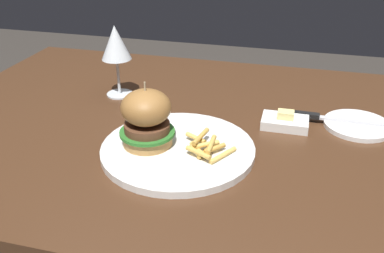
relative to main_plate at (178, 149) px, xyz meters
name	(u,v)px	position (x,y,z in m)	size (l,w,h in m)	color
dining_table	(198,160)	(0.01, 0.13, -0.10)	(1.24, 0.85, 0.74)	#472B19
main_plate	(178,149)	(0.00, 0.00, 0.00)	(0.29, 0.29, 0.01)	white
burger_sandwich	(147,118)	(-0.06, 0.00, 0.06)	(0.11, 0.11, 0.13)	#B78447
fries_pile	(206,147)	(0.06, -0.01, 0.02)	(0.10, 0.09, 0.03)	#EABC5B
wine_glass	(116,45)	(-0.22, 0.23, 0.12)	(0.07, 0.07, 0.18)	silver
bread_plate	(358,125)	(0.34, 0.20, 0.00)	(0.14, 0.14, 0.01)	white
table_knife	(333,119)	(0.29, 0.20, 0.01)	(0.22, 0.02, 0.01)	silver
butter_dish	(285,122)	(0.19, 0.16, 0.00)	(0.10, 0.07, 0.04)	white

